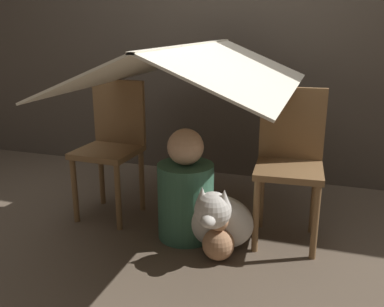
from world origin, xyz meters
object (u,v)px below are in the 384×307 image
object	(u,v)px
chair_left	(112,142)
chair_right	(290,158)
dog	(218,219)
person_front	(186,193)

from	to	relation	value
chair_left	chair_right	size ratio (longest dim) A/B	1.00
chair_left	chair_right	xyz separation A→B (m)	(1.13, -0.00, 0.00)
chair_left	dog	bearing A→B (deg)	-17.57
chair_left	chair_right	world-z (taller)	same
chair_left	person_front	xyz separation A→B (m)	(0.57, -0.19, -0.21)
dog	person_front	bearing A→B (deg)	155.06
chair_right	person_front	bearing A→B (deg)	-165.78
person_front	dog	size ratio (longest dim) A/B	1.60
chair_left	dog	world-z (taller)	chair_left
person_front	chair_right	bearing A→B (deg)	18.32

